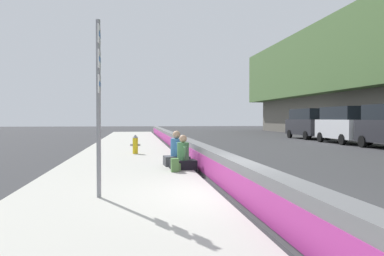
{
  "coord_description": "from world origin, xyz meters",
  "views": [
    {
      "loc": [
        -8.23,
        2.21,
        1.75
      ],
      "look_at": [
        8.65,
        -0.16,
        1.33
      ],
      "focal_mm": 37.27,
      "sensor_mm": 36.0,
      "label": 1
    }
  ],
  "objects_px": {
    "seated_person_middle": "(177,155)",
    "parked_car_midline": "(308,123)",
    "seated_person_foreground": "(183,158)",
    "route_sign_post": "(99,94)",
    "backpack": "(175,165)",
    "parked_car_fourth": "(344,124)",
    "fire_hydrant": "(135,144)"
  },
  "relations": [
    {
      "from": "seated_person_middle",
      "to": "parked_car_midline",
      "type": "xyz_separation_m",
      "value": [
        18.68,
        -13.16,
        0.84
      ]
    },
    {
      "from": "route_sign_post",
      "to": "parked_car_fourth",
      "type": "relative_size",
      "value": 0.7
    },
    {
      "from": "fire_hydrant",
      "to": "seated_person_foreground",
      "type": "height_order",
      "value": "seated_person_foreground"
    },
    {
      "from": "fire_hydrant",
      "to": "seated_person_middle",
      "type": "height_order",
      "value": "seated_person_middle"
    },
    {
      "from": "route_sign_post",
      "to": "parked_car_fourth",
      "type": "bearing_deg",
      "value": -40.47
    },
    {
      "from": "seated_person_foreground",
      "to": "backpack",
      "type": "distance_m",
      "value": 0.68
    },
    {
      "from": "route_sign_post",
      "to": "seated_person_foreground",
      "type": "bearing_deg",
      "value": -27.6
    },
    {
      "from": "seated_person_foreground",
      "to": "seated_person_middle",
      "type": "xyz_separation_m",
      "value": [
        1.01,
        0.1,
        0.03
      ]
    },
    {
      "from": "fire_hydrant",
      "to": "parked_car_midline",
      "type": "xyz_separation_m",
      "value": [
        13.95,
        -14.56,
        0.77
      ]
    },
    {
      "from": "fire_hydrant",
      "to": "parked_car_fourth",
      "type": "relative_size",
      "value": 0.17
    },
    {
      "from": "seated_person_middle",
      "to": "parked_car_fourth",
      "type": "relative_size",
      "value": 0.23
    },
    {
      "from": "route_sign_post",
      "to": "fire_hydrant",
      "type": "relative_size",
      "value": 4.09
    },
    {
      "from": "seated_person_foreground",
      "to": "route_sign_post",
      "type": "bearing_deg",
      "value": 152.4
    },
    {
      "from": "route_sign_post",
      "to": "parked_car_fourth",
      "type": "distance_m",
      "value": 23.27
    },
    {
      "from": "parked_car_midline",
      "to": "seated_person_middle",
      "type": "bearing_deg",
      "value": 144.84
    },
    {
      "from": "seated_person_foreground",
      "to": "fire_hydrant",
      "type": "bearing_deg",
      "value": 14.74
    },
    {
      "from": "parked_car_fourth",
      "to": "parked_car_midline",
      "type": "relative_size",
      "value": 1.0
    },
    {
      "from": "fire_hydrant",
      "to": "parked_car_midline",
      "type": "relative_size",
      "value": 0.17
    },
    {
      "from": "seated_person_foreground",
      "to": "seated_person_middle",
      "type": "bearing_deg",
      "value": 5.92
    },
    {
      "from": "route_sign_post",
      "to": "seated_person_middle",
      "type": "relative_size",
      "value": 3.04
    },
    {
      "from": "parked_car_fourth",
      "to": "seated_person_middle",
      "type": "bearing_deg",
      "value": 133.78
    },
    {
      "from": "route_sign_post",
      "to": "seated_person_foreground",
      "type": "distance_m",
      "value": 5.1
    },
    {
      "from": "fire_hydrant",
      "to": "seated_person_middle",
      "type": "xyz_separation_m",
      "value": [
        -4.73,
        -1.41,
        -0.08
      ]
    },
    {
      "from": "seated_person_middle",
      "to": "parked_car_midline",
      "type": "distance_m",
      "value": 22.87
    },
    {
      "from": "seated_person_middle",
      "to": "parked_car_midline",
      "type": "height_order",
      "value": "parked_car_midline"
    },
    {
      "from": "backpack",
      "to": "parked_car_midline",
      "type": "distance_m",
      "value": 24.31
    },
    {
      "from": "fire_hydrant",
      "to": "seated_person_foreground",
      "type": "xyz_separation_m",
      "value": [
        -5.74,
        -1.51,
        -0.11
      ]
    },
    {
      "from": "route_sign_post",
      "to": "seated_person_foreground",
      "type": "xyz_separation_m",
      "value": [
        4.25,
        -2.22,
        -1.75
      ]
    },
    {
      "from": "route_sign_post",
      "to": "seated_person_middle",
      "type": "height_order",
      "value": "route_sign_post"
    },
    {
      "from": "route_sign_post",
      "to": "seated_person_middle",
      "type": "bearing_deg",
      "value": -21.91
    },
    {
      "from": "route_sign_post",
      "to": "parked_car_fourth",
      "type": "xyz_separation_m",
      "value": [
        17.69,
        -15.09,
        -0.88
      ]
    },
    {
      "from": "seated_person_foreground",
      "to": "backpack",
      "type": "xyz_separation_m",
      "value": [
        -0.59,
        0.31,
        -0.14
      ]
    }
  ]
}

